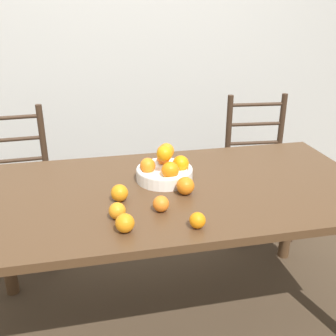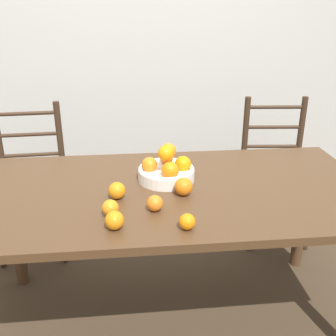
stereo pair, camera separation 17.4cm
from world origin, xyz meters
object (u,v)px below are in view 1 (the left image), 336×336
fruit_bowl (165,169)px  orange_loose_2 (117,211)px  chair_left (15,190)px  orange_loose_5 (125,223)px  orange_loose_4 (120,193)px  orange_loose_0 (161,204)px  orange_loose_3 (197,220)px  orange_loose_1 (185,186)px  chair_right (259,168)px

fruit_bowl → orange_loose_2: fruit_bowl is taller
chair_left → orange_loose_5: bearing=-65.2°
orange_loose_2 → orange_loose_4: bearing=81.0°
orange_loose_0 → orange_loose_3: orange_loose_0 is taller
orange_loose_2 → orange_loose_5: (0.02, -0.10, 0.00)m
orange_loose_3 → chair_left: (-0.83, 1.11, -0.32)m
fruit_bowl → orange_loose_4: size_ratio=3.62×
orange_loose_2 → orange_loose_5: bearing=-79.7°
orange_loose_2 → chair_left: size_ratio=0.07×
orange_loose_5 → orange_loose_0: bearing=38.1°
orange_loose_4 → orange_loose_5: size_ratio=1.03×
fruit_bowl → orange_loose_5: bearing=-119.4°
orange_loose_0 → orange_loose_1: bearing=43.8°
orange_loose_5 → chair_right: chair_right is taller
orange_loose_1 → orange_loose_3: size_ratio=1.29×
fruit_bowl → chair_right: bearing=40.0°
fruit_bowl → chair_left: chair_left is taller
orange_loose_1 → fruit_bowl: bearing=109.4°
orange_loose_3 → orange_loose_4: orange_loose_4 is taller
chair_right → orange_loose_5: bearing=-128.4°
orange_loose_0 → orange_loose_5: 0.20m
orange_loose_0 → orange_loose_4: bearing=141.0°
orange_loose_1 → orange_loose_4: orange_loose_1 is taller
orange_loose_3 → chair_left: chair_left is taller
orange_loose_2 → chair_right: bearing=43.1°
orange_loose_4 → chair_left: (-0.57, 0.84, -0.33)m
orange_loose_3 → orange_loose_4: (-0.26, 0.27, 0.01)m
chair_left → orange_loose_3: bearing=-56.0°
orange_loose_3 → chair_right: 1.39m
fruit_bowl → orange_loose_2: (-0.25, -0.31, -0.02)m
orange_loose_1 → orange_loose_4: 0.28m
orange_loose_4 → orange_loose_1: bearing=0.8°
orange_loose_0 → orange_loose_3: (0.11, -0.15, -0.00)m
orange_loose_1 → orange_loose_5: orange_loose_1 is taller
orange_loose_5 → orange_loose_2: bearing=100.3°
orange_loose_5 → chair_left: size_ratio=0.07×
orange_loose_0 → orange_loose_1: size_ratio=0.83×
orange_loose_1 → chair_right: size_ratio=0.08×
fruit_bowl → orange_loose_5: size_ratio=3.72×
orange_loose_2 → chair_right: size_ratio=0.07×
orange_loose_2 → orange_loose_4: size_ratio=0.91×
orange_loose_4 → chair_right: chair_right is taller
orange_loose_3 → orange_loose_2: bearing=155.4°
orange_loose_0 → orange_loose_4: orange_loose_4 is taller
orange_loose_3 → chair_left: size_ratio=0.06×
orange_loose_1 → orange_loose_5: 0.38m
orange_loose_3 → orange_loose_5: size_ratio=0.86×
orange_loose_2 → orange_loose_5: 0.10m
orange_loose_5 → chair_right: 1.53m
fruit_bowl → orange_loose_1: 0.17m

